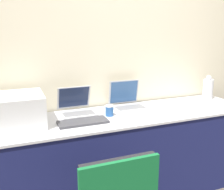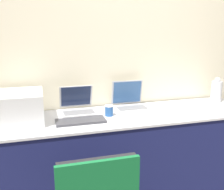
{
  "view_description": "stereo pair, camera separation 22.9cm",
  "coord_description": "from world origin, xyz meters",
  "px_view_note": "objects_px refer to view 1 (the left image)",
  "views": [
    {
      "loc": [
        -0.94,
        -1.74,
        1.53
      ],
      "look_at": [
        -0.12,
        0.33,
        0.98
      ],
      "focal_mm": 42.0,
      "sensor_mm": 36.0,
      "label": 1
    },
    {
      "loc": [
        -0.72,
        -1.81,
        1.53
      ],
      "look_at": [
        -0.12,
        0.33,
        0.98
      ],
      "focal_mm": 42.0,
      "sensor_mm": 36.0,
      "label": 2
    }
  ],
  "objects_px": {
    "laptop_left": "(77,108)",
    "printer": "(18,109)",
    "coffee_cup": "(109,111)",
    "laptop_right": "(127,102)",
    "metal_pitcher": "(208,88)",
    "external_keyboard": "(83,122)"
  },
  "relations": [
    {
      "from": "printer",
      "to": "laptop_right",
      "type": "height_order",
      "value": "laptop_right"
    },
    {
      "from": "laptop_right",
      "to": "metal_pitcher",
      "type": "xyz_separation_m",
      "value": [
        0.94,
        -0.03,
        0.06
      ]
    },
    {
      "from": "laptop_right",
      "to": "external_keyboard",
      "type": "xyz_separation_m",
      "value": [
        -0.52,
        -0.27,
        -0.05
      ]
    },
    {
      "from": "laptop_right",
      "to": "metal_pitcher",
      "type": "bearing_deg",
      "value": -2.05
    },
    {
      "from": "laptop_left",
      "to": "laptop_right",
      "type": "relative_size",
      "value": 1.01
    },
    {
      "from": "external_keyboard",
      "to": "coffee_cup",
      "type": "distance_m",
      "value": 0.29
    },
    {
      "from": "metal_pitcher",
      "to": "laptop_left",
      "type": "bearing_deg",
      "value": 178.61
    },
    {
      "from": "coffee_cup",
      "to": "metal_pitcher",
      "type": "bearing_deg",
      "value": 6.76
    },
    {
      "from": "metal_pitcher",
      "to": "coffee_cup",
      "type": "bearing_deg",
      "value": -173.24
    },
    {
      "from": "laptop_left",
      "to": "metal_pitcher",
      "type": "relative_size",
      "value": 1.21
    },
    {
      "from": "external_keyboard",
      "to": "metal_pitcher",
      "type": "xyz_separation_m",
      "value": [
        1.46,
        0.24,
        0.11
      ]
    },
    {
      "from": "laptop_right",
      "to": "metal_pitcher",
      "type": "relative_size",
      "value": 1.2
    },
    {
      "from": "laptop_left",
      "to": "printer",
      "type": "bearing_deg",
      "value": -165.36
    },
    {
      "from": "laptop_left",
      "to": "external_keyboard",
      "type": "relative_size",
      "value": 0.78
    },
    {
      "from": "printer",
      "to": "metal_pitcher",
      "type": "relative_size",
      "value": 1.55
    },
    {
      "from": "printer",
      "to": "coffee_cup",
      "type": "bearing_deg",
      "value": -3.46
    },
    {
      "from": "laptop_left",
      "to": "coffee_cup",
      "type": "bearing_deg",
      "value": -35.42
    },
    {
      "from": "laptop_left",
      "to": "coffee_cup",
      "type": "height_order",
      "value": "laptop_left"
    },
    {
      "from": "coffee_cup",
      "to": "printer",
      "type": "bearing_deg",
      "value": 176.54
    },
    {
      "from": "coffee_cup",
      "to": "external_keyboard",
      "type": "bearing_deg",
      "value": -160.07
    },
    {
      "from": "coffee_cup",
      "to": "metal_pitcher",
      "type": "height_order",
      "value": "metal_pitcher"
    },
    {
      "from": "laptop_left",
      "to": "external_keyboard",
      "type": "distance_m",
      "value": 0.28
    }
  ]
}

